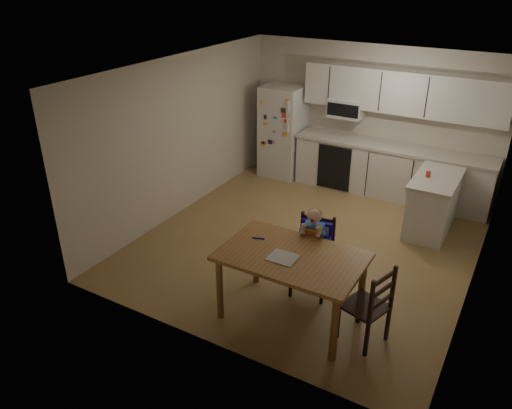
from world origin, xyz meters
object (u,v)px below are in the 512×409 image
at_px(kitchen_island, 433,204).
at_px(chair_side, 373,303).
at_px(red_cup, 428,174).
at_px(refrigerator, 283,131).
at_px(chair_booster, 314,241).
at_px(dining_table, 292,263).

height_order(kitchen_island, chair_side, chair_side).
bearing_deg(red_cup, chair_side, -87.15).
bearing_deg(chair_side, refrigerator, -123.96).
bearing_deg(red_cup, chair_booster, -109.76).
relative_size(chair_booster, chair_side, 1.22).
bearing_deg(red_cup, dining_table, -105.61).
distance_m(refrigerator, red_cup, 3.04).
height_order(refrigerator, kitchen_island, refrigerator).
relative_size(red_cup, dining_table, 0.06).
height_order(red_cup, chair_side, red_cup).
distance_m(kitchen_island, chair_booster, 2.50).
height_order(refrigerator, dining_table, refrigerator).
bearing_deg(chair_booster, chair_side, -40.22).
relative_size(kitchen_island, chair_booster, 1.03).
xyz_separation_m(kitchen_island, dining_table, (-0.92, -2.93, 0.28)).
relative_size(kitchen_island, red_cup, 13.83).
height_order(dining_table, chair_booster, chair_booster).
bearing_deg(refrigerator, kitchen_island, -16.54).
relative_size(refrigerator, dining_table, 1.09).
xyz_separation_m(dining_table, chair_booster, (-0.01, 0.62, -0.03)).
bearing_deg(red_cup, refrigerator, 161.63).
distance_m(refrigerator, dining_table, 4.35).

